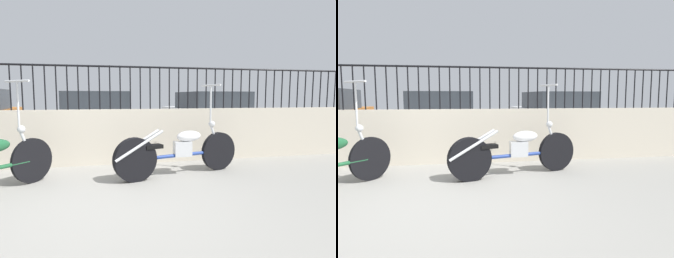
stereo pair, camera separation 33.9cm
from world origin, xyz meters
TOP-DOWN VIEW (x-y plane):
  - ground_plane at (0.00, 0.00)m, footprint 40.00×40.00m
  - low_wall at (0.00, 2.24)m, footprint 10.75×0.18m
  - fence_railing at (0.00, 2.24)m, footprint 10.75×0.04m
  - motorcycle_blue at (1.13, 1.12)m, footprint 2.18×0.78m
  - car_silver at (-0.11, 4.71)m, footprint 1.78×4.42m
  - car_white at (3.20, 5.04)m, footprint 2.00×4.32m

SIDE VIEW (x-z plane):
  - ground_plane at x=0.00m, z-range 0.00..0.00m
  - motorcycle_blue at x=1.13m, z-range -0.35..1.14m
  - low_wall at x=0.00m, z-range 0.00..1.03m
  - car_silver at x=-0.11m, z-range 0.01..1.40m
  - car_white at x=3.20m, z-range 0.00..1.41m
  - fence_railing at x=0.00m, z-range 1.17..1.98m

